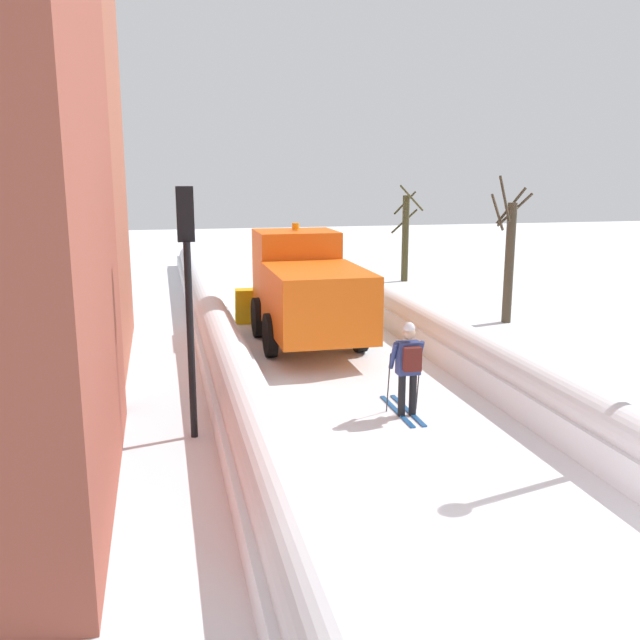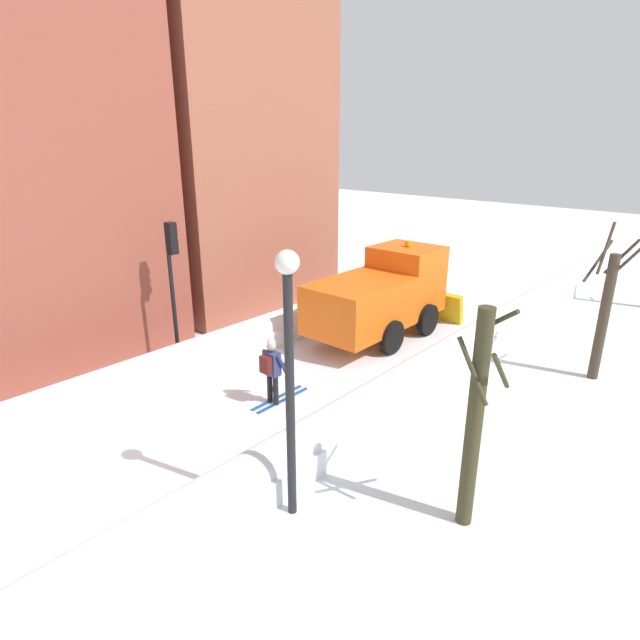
# 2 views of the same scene
# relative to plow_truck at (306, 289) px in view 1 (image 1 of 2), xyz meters

# --- Properties ---
(ground_plane) EXTENTS (80.00, 80.00, 0.00)m
(ground_plane) POSITION_rel_plow_truck_xyz_m (0.38, -1.29, -1.48)
(ground_plane) COLOR white
(snowbank_left) EXTENTS (1.10, 36.00, 1.03)m
(snowbank_left) POSITION_rel_plow_truck_xyz_m (-2.38, -1.29, -1.03)
(snowbank_left) COLOR white
(snowbank_left) RESTS_ON ground
(snowbank_right) EXTENTS (1.10, 36.00, 1.01)m
(snowbank_right) POSITION_rel_plow_truck_xyz_m (3.14, -1.29, -1.04)
(snowbank_right) COLOR white
(snowbank_right) RESTS_ON ground
(plow_truck) EXTENTS (3.20, 5.98, 3.12)m
(plow_truck) POSITION_rel_plow_truck_xyz_m (0.00, 0.00, 0.00)
(plow_truck) COLOR orange
(plow_truck) RESTS_ON ground
(skier) EXTENTS (0.62, 1.80, 1.81)m
(skier) POSITION_rel_plow_truck_xyz_m (0.69, -5.90, -0.48)
(skier) COLOR black
(skier) RESTS_ON ground
(traffic_light_pole) EXTENTS (0.28, 0.42, 4.28)m
(traffic_light_pole) POSITION_rel_plow_truck_xyz_m (-3.27, -5.94, 1.53)
(traffic_light_pole) COLOR black
(traffic_light_pole) RESTS_ON ground
(bare_tree_mid) EXTENTS (1.21, 1.27, 4.40)m
(bare_tree_mid) POSITION_rel_plow_truck_xyz_m (6.49, 1.25, 0.52)
(bare_tree_mid) COLOR #3F3527
(bare_tree_mid) RESTS_ON ground
(bare_tree_far) EXTENTS (1.15, 1.08, 3.99)m
(bare_tree_far) POSITION_rel_plow_truck_xyz_m (6.25, 9.62, 0.41)
(bare_tree_far) COLOR #3D371E
(bare_tree_far) RESTS_ON ground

